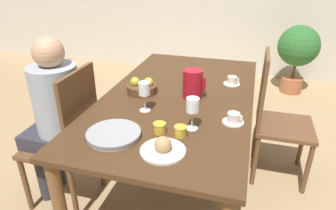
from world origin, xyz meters
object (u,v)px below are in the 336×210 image
at_px(red_pitcher, 193,84).
at_px(jam_jar_red, 160,127).
at_px(wine_glass_juice, 193,107).
at_px(teacup_across, 232,81).
at_px(potted_plant, 298,50).
at_px(jam_jar_amber, 180,131).
at_px(wine_glass_water, 144,90).
at_px(fruit_bowl, 142,87).
at_px(person_seated, 54,109).
at_px(serving_tray, 114,134).
at_px(teacup_near_person, 233,119).
at_px(bread_plate, 163,148).
at_px(chair_person_side, 69,138).
at_px(chair_opposite, 275,116).

distance_m(red_pitcher, jam_jar_red, 0.50).
relative_size(wine_glass_juice, teacup_across, 1.51).
bearing_deg(potted_plant, jam_jar_amber, -107.66).
bearing_deg(wine_glass_water, teacup_across, 50.97).
relative_size(wine_glass_water, fruit_bowl, 0.89).
height_order(person_seated, teacup_across, person_seated).
bearing_deg(jam_jar_red, wine_glass_water, 126.51).
bearing_deg(teacup_across, red_pitcher, -127.90).
height_order(wine_glass_juice, serving_tray, wine_glass_juice).
height_order(red_pitcher, teacup_near_person, red_pitcher).
bearing_deg(bread_plate, wine_glass_juice, 70.77).
bearing_deg(red_pitcher, jam_jar_red, -98.40).
bearing_deg(chair_person_side, teacup_near_person, -86.71).
bearing_deg(serving_tray, teacup_across, 59.99).
bearing_deg(fruit_bowl, teacup_across, 28.93).
bearing_deg(bread_plate, chair_person_side, 157.13).
bearing_deg(red_pitcher, chair_opposite, 32.53).
relative_size(chair_opposite, teacup_across, 8.33).
relative_size(red_pitcher, teacup_across, 1.58).
height_order(teacup_near_person, jam_jar_red, teacup_near_person).
xyz_separation_m(teacup_across, serving_tray, (-0.52, -0.90, -0.01)).
relative_size(serving_tray, bread_plate, 1.27).
bearing_deg(wine_glass_water, jam_jar_amber, -38.56).
xyz_separation_m(chair_person_side, wine_glass_juice, (0.84, -0.07, 0.38)).
bearing_deg(teacup_near_person, chair_person_side, -176.71).
xyz_separation_m(chair_person_side, bread_plate, (0.75, -0.32, 0.27)).
relative_size(wine_glass_water, jam_jar_amber, 2.68).
bearing_deg(fruit_bowl, wine_glass_juice, -41.96).
bearing_deg(fruit_bowl, jam_jar_red, -59.83).
bearing_deg(teacup_near_person, jam_jar_red, -149.65).
relative_size(chair_person_side, jam_jar_red, 14.65).
bearing_deg(chair_opposite, chair_person_side, -62.15).
xyz_separation_m(wine_glass_juice, fruit_bowl, (-0.43, 0.39, -0.09)).
relative_size(wine_glass_juice, fruit_bowl, 0.89).
bearing_deg(chair_opposite, fruit_bowl, -67.20).
distance_m(chair_person_side, teacup_near_person, 1.08).
relative_size(teacup_across, fruit_bowl, 0.59).
height_order(red_pitcher, jam_jar_red, red_pitcher).
distance_m(chair_opposite, teacup_across, 0.44).
relative_size(chair_person_side, teacup_near_person, 8.33).
bearing_deg(chair_opposite, jam_jar_amber, -31.80).
height_order(chair_opposite, wine_glass_juice, chair_opposite).
bearing_deg(wine_glass_water, bread_plate, -59.03).
height_order(person_seated, fruit_bowl, person_seated).
relative_size(teacup_near_person, jam_jar_red, 1.76).
relative_size(chair_opposite, fruit_bowl, 4.88).
bearing_deg(wine_glass_water, chair_person_side, -173.17).
height_order(teacup_across, serving_tray, teacup_across).
relative_size(wine_glass_water, teacup_across, 1.53).
xyz_separation_m(person_seated, bread_plate, (0.85, -0.35, 0.08)).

